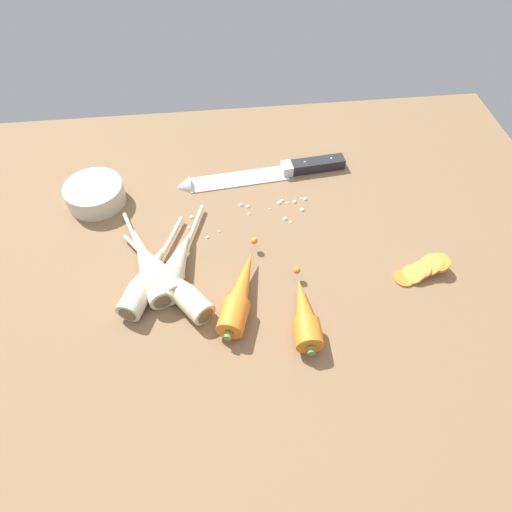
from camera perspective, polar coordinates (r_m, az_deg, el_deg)
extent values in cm
cube|color=brown|center=(81.77, -0.16, -0.48)|extent=(120.00, 90.00, 4.00)
cube|color=silver|center=(93.67, -2.16, 9.62)|extent=(20.33, 6.27, 0.50)
cone|color=silver|center=(93.02, -9.03, 8.58)|extent=(3.36, 4.23, 3.96)
cube|color=silver|center=(94.83, 3.88, 10.80)|extent=(2.27, 3.12, 2.20)
cube|color=#232328|center=(96.48, 7.70, 11.24)|extent=(11.22, 3.83, 2.20)
sphere|color=silver|center=(95.03, 6.12, 11.57)|extent=(0.50, 0.50, 0.50)
sphere|color=silver|center=(96.64, 9.38, 11.91)|extent=(0.50, 0.50, 0.50)
cylinder|color=orange|center=(70.12, -2.82, -7.58)|extent=(5.72, 6.58, 4.20)
cone|color=orange|center=(73.71, -1.60, -3.28)|extent=(7.95, 13.87, 3.99)
sphere|color=orange|center=(79.22, -0.14, 1.89)|extent=(1.20, 1.20, 1.20)
cylinder|color=#5B7F3D|center=(68.48, -3.50, -9.92)|extent=(1.45, 1.33, 1.20)
cylinder|color=orange|center=(68.93, 6.51, -9.66)|extent=(4.32, 4.35, 4.20)
cone|color=orange|center=(71.51, 5.88, -6.16)|extent=(4.29, 10.25, 3.99)
sphere|color=orange|center=(75.43, 5.12, -1.79)|extent=(1.20, 1.20, 1.20)
cylinder|color=#5B7F3D|center=(67.66, 6.86, -11.65)|extent=(1.23, 1.04, 1.20)
cylinder|color=beige|center=(74.21, -14.90, -5.42)|extent=(5.67, 6.34, 4.00)
cone|color=beige|center=(77.73, -12.67, -1.19)|extent=(7.01, 10.02, 3.80)
cylinder|color=beige|center=(82.51, -10.51, 2.31)|extent=(4.42, 9.56, 0.70)
cylinder|color=brown|center=(73.08, -15.77, -7.03)|extent=(2.71, 1.33, 2.80)
cylinder|color=beige|center=(74.66, -12.24, -4.09)|extent=(5.53, 6.27, 4.00)
cone|color=beige|center=(79.22, -13.86, -0.21)|extent=(6.72, 10.03, 3.80)
cylinder|color=beige|center=(84.93, -15.21, 2.90)|extent=(4.05, 9.70, 0.70)
cylinder|color=brown|center=(73.12, -11.60, -5.61)|extent=(2.74, 1.23, 2.80)
cylinder|color=beige|center=(71.97, -7.66, -6.04)|extent=(6.43, 6.74, 4.00)
cone|color=beige|center=(75.96, -11.12, -2.47)|extent=(8.76, 10.03, 3.80)
cylinder|color=beige|center=(81.24, -14.15, 0.38)|extent=(6.72, 8.84, 0.70)
cylinder|color=brown|center=(70.68, -6.32, -7.41)|extent=(2.44, 1.89, 2.80)
cylinder|color=beige|center=(74.73, -10.87, -3.65)|extent=(5.41, 6.14, 4.00)
cone|color=beige|center=(78.71, -9.22, 0.47)|extent=(6.46, 9.89, 3.80)
cylinder|color=beige|center=(83.88, -7.63, 3.85)|extent=(3.75, 9.64, 0.70)
cylinder|color=brown|center=(73.42, -11.51, -5.24)|extent=(2.75, 1.16, 2.80)
cylinder|color=beige|center=(74.70, -10.80, -3.67)|extent=(5.36, 5.35, 4.00)
cone|color=beige|center=(78.06, -12.56, -0.87)|extent=(6.56, 8.05, 3.80)
cylinder|color=beige|center=(82.42, -14.08, 1.35)|extent=(4.04, 7.19, 0.70)
cylinder|color=brown|center=(73.55, -10.13, -4.74)|extent=(2.64, 1.51, 2.80)
cylinder|color=orange|center=(80.33, 18.02, -2.59)|extent=(3.45, 3.45, 0.70)
cylinder|color=orange|center=(80.87, 18.96, -2.19)|extent=(3.73, 3.65, 2.52)
cylinder|color=orange|center=(80.99, 19.35, -1.97)|extent=(3.51, 3.41, 2.26)
cylinder|color=orange|center=(81.33, 19.92, -1.64)|extent=(3.43, 3.34, 2.29)
cylinder|color=orange|center=(81.98, 20.78, -1.19)|extent=(3.68, 3.59, 2.35)
cylinder|color=orange|center=(82.21, 21.16, -0.88)|extent=(3.74, 3.66, 2.36)
cylinder|color=orange|center=(82.40, 21.87, -0.79)|extent=(3.68, 3.59, 1.92)
cylinder|color=beige|center=(92.87, -19.44, 7.31)|extent=(11.00, 11.00, 4.00)
cylinder|color=#ABA392|center=(92.57, -19.51, 7.52)|extent=(8.80, 8.80, 2.80)
sphere|color=silver|center=(85.20, 4.37, 4.32)|extent=(0.49, 0.49, 0.49)
sphere|color=silver|center=(88.53, 2.92, 6.79)|extent=(0.86, 0.86, 0.86)
sphere|color=silver|center=(88.08, -1.92, 6.56)|extent=(0.87, 0.87, 0.87)
sphere|color=silver|center=(85.58, 3.67, 4.81)|extent=(0.84, 0.84, 0.84)
sphere|color=silver|center=(89.07, 3.26, 7.02)|extent=(0.67, 0.67, 0.67)
sphere|color=silver|center=(87.45, 1.71, 5.95)|extent=(0.41, 0.41, 0.41)
sphere|color=silver|center=(83.61, -4.61, 3.15)|extent=(0.48, 0.48, 0.48)
sphere|color=silver|center=(86.45, -0.65, 5.40)|extent=(0.58, 0.58, 0.58)
sphere|color=silver|center=(84.80, -8.38, 3.62)|extent=(0.65, 0.65, 0.65)
sphere|color=silver|center=(88.78, 3.99, 6.71)|extent=(0.50, 0.50, 0.50)
sphere|color=silver|center=(89.71, 6.17, 7.23)|extent=(0.85, 0.85, 0.85)
sphere|color=silver|center=(87.77, -1.07, 6.34)|extent=(0.78, 0.78, 0.78)
sphere|color=silver|center=(87.51, 5.80, 5.90)|extent=(0.83, 0.83, 0.83)
sphere|color=silver|center=(82.77, -6.11, 2.43)|extent=(0.63, 0.63, 0.63)
sphere|color=silver|center=(89.84, 5.66, 7.20)|extent=(0.47, 0.47, 0.47)
sphere|color=silver|center=(86.61, -8.04, 4.98)|extent=(0.75, 0.75, 0.75)
sphere|color=silver|center=(88.97, 4.86, 6.89)|extent=(0.79, 0.79, 0.79)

